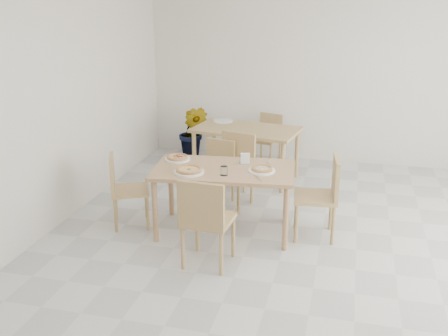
% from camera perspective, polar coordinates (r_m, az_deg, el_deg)
% --- Properties ---
extents(main_table, '(1.61, 1.02, 0.75)m').
position_cam_1_polar(main_table, '(5.74, 0.00, -0.80)').
color(main_table, tan).
rests_on(main_table, ground).
extents(chair_south, '(0.49, 0.49, 0.93)m').
position_cam_1_polar(chair_south, '(5.04, -2.06, -5.33)').
color(chair_south, tan).
rests_on(chair_south, ground).
extents(chair_north, '(0.54, 0.54, 0.92)m').
position_cam_1_polar(chair_north, '(6.56, 1.14, 0.41)').
color(chair_north, tan).
rests_on(chair_north, ground).
extents(chair_west, '(0.55, 0.55, 0.84)m').
position_cam_1_polar(chair_west, '(6.07, -10.95, -1.90)').
color(chair_west, tan).
rests_on(chair_west, ground).
extents(chair_east, '(0.50, 0.50, 0.92)m').
position_cam_1_polar(chair_east, '(5.76, 10.79, -2.52)').
color(chair_east, tan).
rests_on(chair_east, ground).
extents(plate_margherita, '(0.33, 0.33, 0.02)m').
position_cam_1_polar(plate_margherita, '(5.59, -3.83, -0.42)').
color(plate_margherita, white).
rests_on(plate_margherita, main_table).
extents(plate_mushroom, '(0.29, 0.29, 0.02)m').
position_cam_1_polar(plate_mushroom, '(5.63, 4.14, -0.30)').
color(plate_mushroom, white).
rests_on(plate_mushroom, main_table).
extents(plate_pepperoni, '(0.29, 0.29, 0.02)m').
position_cam_1_polar(plate_pepperoni, '(6.03, -5.09, 0.98)').
color(plate_pepperoni, white).
rests_on(plate_pepperoni, main_table).
extents(pizza_margherita, '(0.29, 0.29, 0.03)m').
position_cam_1_polar(pizza_margherita, '(5.59, -3.84, -0.20)').
color(pizza_margherita, tan).
rests_on(pizza_margherita, plate_margherita).
extents(pizza_mushroom, '(0.29, 0.29, 0.03)m').
position_cam_1_polar(pizza_mushroom, '(5.62, 4.14, -0.08)').
color(pizza_mushroom, tan).
rests_on(pizza_mushroom, plate_mushroom).
extents(pizza_pepperoni, '(0.30, 0.30, 0.03)m').
position_cam_1_polar(pizza_pepperoni, '(6.02, -5.10, 1.19)').
color(pizza_pepperoni, tan).
rests_on(pizza_pepperoni, plate_pepperoni).
extents(tumbler_a, '(0.07, 0.07, 0.10)m').
position_cam_1_polar(tumbler_a, '(5.49, 0.00, -0.30)').
color(tumbler_a, white).
rests_on(tumbler_a, main_table).
extents(tumbler_b, '(0.07, 0.07, 0.09)m').
position_cam_1_polar(tumbler_b, '(5.87, 1.96, 0.90)').
color(tumbler_b, white).
rests_on(tumbler_b, main_table).
extents(napkin_holder, '(0.12, 0.08, 0.13)m').
position_cam_1_polar(napkin_holder, '(5.84, 2.33, 0.97)').
color(napkin_holder, silver).
rests_on(napkin_holder, main_table).
extents(fork_a, '(0.11, 0.17, 0.01)m').
position_cam_1_polar(fork_a, '(5.39, 3.86, -1.23)').
color(fork_a, silver).
rests_on(fork_a, main_table).
extents(fork_b, '(0.09, 0.17, 0.01)m').
position_cam_1_polar(fork_b, '(5.87, 4.98, 0.42)').
color(fork_b, silver).
rests_on(fork_b, main_table).
extents(second_table, '(1.57, 1.06, 0.75)m').
position_cam_1_polar(second_table, '(7.45, 2.42, 3.71)').
color(second_table, tan).
rests_on(second_table, ground).
extents(chair_back_s, '(0.49, 0.49, 0.81)m').
position_cam_1_polar(chair_back_s, '(6.81, 0.05, 0.58)').
color(chair_back_s, tan).
rests_on(chair_back_s, ground).
extents(chair_back_n, '(0.48, 0.48, 0.78)m').
position_cam_1_polar(chair_back_n, '(8.22, 4.83, 3.57)').
color(chair_back_n, tan).
rests_on(chair_back_n, ground).
extents(plate_empty, '(0.29, 0.29, 0.02)m').
position_cam_1_polar(plate_empty, '(7.82, -0.10, 5.16)').
color(plate_empty, white).
rests_on(plate_empty, second_table).
extents(potted_plant, '(0.47, 0.38, 0.86)m').
position_cam_1_polar(potted_plant, '(8.52, -3.37, 3.97)').
color(potted_plant, '#1B5C1F').
rests_on(potted_plant, ground).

